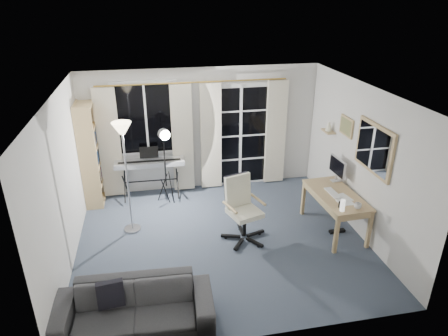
{
  "coord_description": "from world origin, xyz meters",
  "views": [
    {
      "loc": [
        -0.99,
        -5.29,
        3.69
      ],
      "look_at": [
        0.11,
        0.35,
        1.11
      ],
      "focal_mm": 32.0,
      "sensor_mm": 36.0,
      "label": 1
    }
  ],
  "objects_px": {
    "studio_light": "(164,143)",
    "desk": "(336,198)",
    "keyboard_piano": "(150,163)",
    "monitor": "(337,167)",
    "office_chair": "(241,203)",
    "sofa": "(133,301)",
    "torchiere_lamp": "(124,145)",
    "mug": "(358,205)",
    "bookshelf": "(89,155)"
  },
  "relations": [
    {
      "from": "torchiere_lamp",
      "to": "studio_light",
      "type": "relative_size",
      "value": 1.25
    },
    {
      "from": "keyboard_piano",
      "to": "sofa",
      "type": "xyz_separation_m",
      "value": [
        -0.29,
        -3.25,
        -0.35
      ]
    },
    {
      "from": "monitor",
      "to": "office_chair",
      "type": "bearing_deg",
      "value": -172.08
    },
    {
      "from": "keyboard_piano",
      "to": "monitor",
      "type": "relative_size",
      "value": 2.67
    },
    {
      "from": "desk",
      "to": "sofa",
      "type": "bearing_deg",
      "value": -157.94
    },
    {
      "from": "office_chair",
      "to": "desk",
      "type": "distance_m",
      "value": 1.56
    },
    {
      "from": "desk",
      "to": "monitor",
      "type": "relative_size",
      "value": 2.65
    },
    {
      "from": "monitor",
      "to": "mug",
      "type": "distance_m",
      "value": 0.98
    },
    {
      "from": "office_chair",
      "to": "mug",
      "type": "height_order",
      "value": "office_chair"
    },
    {
      "from": "mug",
      "to": "sofa",
      "type": "xyz_separation_m",
      "value": [
        -3.32,
        -1.0,
        -0.37
      ]
    },
    {
      "from": "keyboard_piano",
      "to": "mug",
      "type": "distance_m",
      "value": 3.77
    },
    {
      "from": "keyboard_piano",
      "to": "desk",
      "type": "distance_m",
      "value": 3.41
    },
    {
      "from": "keyboard_piano",
      "to": "studio_light",
      "type": "xyz_separation_m",
      "value": [
        0.29,
        -0.29,
        0.49
      ]
    },
    {
      "from": "office_chair",
      "to": "studio_light",
      "type": "bearing_deg",
      "value": 110.92
    },
    {
      "from": "torchiere_lamp",
      "to": "keyboard_piano",
      "type": "xyz_separation_m",
      "value": [
        0.36,
        1.11,
        -0.8
      ]
    },
    {
      "from": "desk",
      "to": "sofa",
      "type": "relative_size",
      "value": 0.69
    },
    {
      "from": "sofa",
      "to": "desk",
      "type": "bearing_deg",
      "value": 27.92
    },
    {
      "from": "monitor",
      "to": "keyboard_piano",
      "type": "bearing_deg",
      "value": 154.57
    },
    {
      "from": "keyboard_piano",
      "to": "office_chair",
      "type": "xyz_separation_m",
      "value": [
        1.37,
        -1.63,
        -0.09
      ]
    },
    {
      "from": "bookshelf",
      "to": "torchiere_lamp",
      "type": "height_order",
      "value": "bookshelf"
    },
    {
      "from": "office_chair",
      "to": "monitor",
      "type": "distance_m",
      "value": 1.81
    },
    {
      "from": "bookshelf",
      "to": "mug",
      "type": "distance_m",
      "value": 4.74
    },
    {
      "from": "keyboard_piano",
      "to": "torchiere_lamp",
      "type": "bearing_deg",
      "value": -106.93
    },
    {
      "from": "desk",
      "to": "torchiere_lamp",
      "type": "bearing_deg",
      "value": 166.11
    },
    {
      "from": "torchiere_lamp",
      "to": "desk",
      "type": "bearing_deg",
      "value": -10.96
    },
    {
      "from": "mug",
      "to": "monitor",
      "type": "bearing_deg",
      "value": 84.18
    },
    {
      "from": "torchiere_lamp",
      "to": "sofa",
      "type": "height_order",
      "value": "torchiere_lamp"
    },
    {
      "from": "keyboard_piano",
      "to": "monitor",
      "type": "distance_m",
      "value": 3.39
    },
    {
      "from": "studio_light",
      "to": "sofa",
      "type": "bearing_deg",
      "value": -118.75
    },
    {
      "from": "desk",
      "to": "mug",
      "type": "bearing_deg",
      "value": -81.62
    },
    {
      "from": "torchiere_lamp",
      "to": "desk",
      "type": "xyz_separation_m",
      "value": [
        3.29,
        -0.64,
        -0.92
      ]
    },
    {
      "from": "keyboard_piano",
      "to": "sofa",
      "type": "bearing_deg",
      "value": -94.05
    },
    {
      "from": "torchiere_lamp",
      "to": "mug",
      "type": "xyz_separation_m",
      "value": [
        3.39,
        -1.14,
        -0.78
      ]
    },
    {
      "from": "desk",
      "to": "sofa",
      "type": "height_order",
      "value": "sofa"
    },
    {
      "from": "torchiere_lamp",
      "to": "monitor",
      "type": "distance_m",
      "value": 3.54
    },
    {
      "from": "torchiere_lamp",
      "to": "keyboard_piano",
      "type": "bearing_deg",
      "value": 71.96
    },
    {
      "from": "mug",
      "to": "sofa",
      "type": "bearing_deg",
      "value": -163.22
    },
    {
      "from": "bookshelf",
      "to": "sofa",
      "type": "distance_m",
      "value": 3.51
    },
    {
      "from": "monitor",
      "to": "mug",
      "type": "bearing_deg",
      "value": -98.75
    },
    {
      "from": "torchiere_lamp",
      "to": "monitor",
      "type": "relative_size",
      "value": 3.87
    },
    {
      "from": "office_chair",
      "to": "sofa",
      "type": "relative_size",
      "value": 0.56
    },
    {
      "from": "desk",
      "to": "keyboard_piano",
      "type": "bearing_deg",
      "value": 146.29
    },
    {
      "from": "monitor",
      "to": "sofa",
      "type": "height_order",
      "value": "monitor"
    },
    {
      "from": "studio_light",
      "to": "office_chair",
      "type": "distance_m",
      "value": 1.82
    },
    {
      "from": "studio_light",
      "to": "torchiere_lamp",
      "type": "bearing_deg",
      "value": -146.09
    },
    {
      "from": "studio_light",
      "to": "desk",
      "type": "distance_m",
      "value": 3.08
    },
    {
      "from": "torchiere_lamp",
      "to": "keyboard_piano",
      "type": "distance_m",
      "value": 1.42
    },
    {
      "from": "torchiere_lamp",
      "to": "keyboard_piano",
      "type": "height_order",
      "value": "torchiere_lamp"
    },
    {
      "from": "studio_light",
      "to": "keyboard_piano",
      "type": "bearing_deg",
      "value": 116.68
    },
    {
      "from": "office_chair",
      "to": "monitor",
      "type": "bearing_deg",
      "value": -7.26
    }
  ]
}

